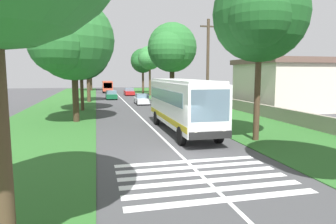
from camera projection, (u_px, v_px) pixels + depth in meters
The scene contains 21 objects.
ground at pixel (181, 156), 15.28m from camera, with size 160.00×160.00×0.00m, color #424244.
grass_verge_left at pixel (51, 119), 27.89m from camera, with size 120.00×8.00×0.04m, color #2D6628.
grass_verge_right at pixel (218, 113), 31.64m from camera, with size 120.00×8.00×0.04m, color #2D6628.
centre_line at pixel (140, 116), 29.76m from camera, with size 110.00×0.16×0.01m, color silver.
coach_bus at pixel (182, 102), 21.44m from camera, with size 11.16×2.62×3.73m.
zebra_crossing at pixel (203, 177), 12.19m from camera, with size 4.95×6.80×0.01m.
trailing_car_0 at pixel (142, 99), 41.46m from camera, with size 4.30×1.78×1.43m.
trailing_car_1 at pixel (111, 95), 49.74m from camera, with size 4.30×1.78×1.43m.
trailing_car_2 at pixel (129, 92), 58.58m from camera, with size 4.30×1.78×1.43m.
trailing_minibus_0 at pixel (107, 86), 66.96m from camera, with size 6.00×2.14×2.53m.
roadside_tree_left_0 at pixel (71, 42), 25.27m from camera, with size 8.20×6.83×10.36m.
roadside_tree_left_1 at pixel (86, 48), 43.55m from camera, with size 7.02×5.56×10.77m.
roadside_tree_left_3 at pixel (90, 61), 74.17m from camera, with size 8.50×7.46×11.24m.
roadside_tree_left_4 at pixel (80, 52), 33.65m from camera, with size 7.97×6.56×9.96m.
roadside_tree_right_0 at pixel (258, 17), 17.92m from camera, with size 6.46×5.66×10.44m.
roadside_tree_right_2 at pixel (171, 49), 37.31m from camera, with size 7.36×6.20×10.39m.
roadside_tree_right_3 at pixel (142, 61), 64.38m from camera, with size 6.08×5.17×9.46m.
roadside_tree_right_4 at pixel (149, 59), 56.69m from camera, with size 5.26×4.48×9.33m.
utility_pole at pixel (208, 70), 25.30m from camera, with size 0.24×1.40×8.57m.
roadside_wall at pixel (228, 103), 37.17m from camera, with size 70.00×0.40×1.14m, color gray.
roadside_building at pixel (287, 84), 35.24m from camera, with size 10.19×9.69×5.85m.
Camera 1 is at (-14.33, 4.09, 4.14)m, focal length 32.34 mm.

